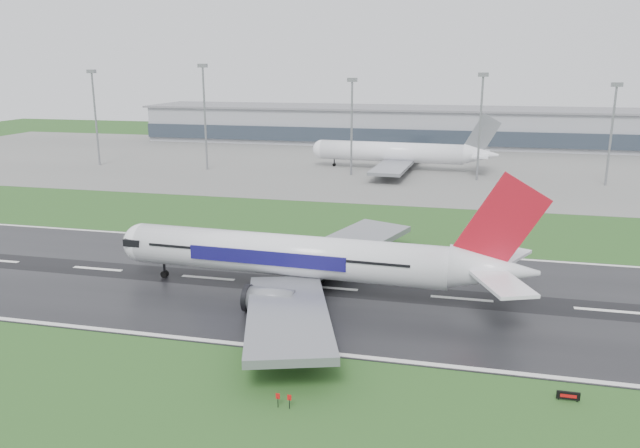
# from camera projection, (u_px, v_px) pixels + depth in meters

# --- Properties ---
(ground) EXTENTS (520.00, 520.00, 0.00)m
(ground) POSITION_uv_depth(u_px,v_px,m) (329.00, 288.00, 94.90)
(ground) COLOR #214A1B
(ground) RESTS_ON ground
(runway) EXTENTS (400.00, 45.00, 0.10)m
(runway) POSITION_uv_depth(u_px,v_px,m) (329.00, 288.00, 94.89)
(runway) COLOR black
(runway) RESTS_ON ground
(apron) EXTENTS (400.00, 130.00, 0.08)m
(apron) POSITION_uv_depth(u_px,v_px,m) (407.00, 165.00, 212.70)
(apron) COLOR slate
(apron) RESTS_ON ground
(terminal) EXTENTS (240.00, 36.00, 15.00)m
(terminal) POSITION_uv_depth(u_px,v_px,m) (420.00, 127.00, 267.39)
(terminal) COLOR gray
(terminal) RESTS_ON ground
(main_airliner) EXTENTS (66.11, 63.21, 18.79)m
(main_airliner) POSITION_uv_depth(u_px,v_px,m) (314.00, 232.00, 90.65)
(main_airliner) COLOR white
(main_airliner) RESTS_ON runway
(parked_airliner) EXTENTS (65.43, 61.43, 18.17)m
(parked_airliner) POSITION_uv_depth(u_px,v_px,m) (399.00, 142.00, 200.63)
(parked_airliner) COLOR white
(parked_airliner) RESTS_ON apron
(runway_sign) EXTENTS (2.30, 0.26, 1.04)m
(runway_sign) POSITION_uv_depth(u_px,v_px,m) (568.00, 396.00, 62.99)
(runway_sign) COLOR black
(runway_sign) RESTS_ON ground
(floodmast_0) EXTENTS (0.64, 0.64, 30.80)m
(floodmast_0) POSITION_uv_depth(u_px,v_px,m) (96.00, 120.00, 208.11)
(floodmast_0) COLOR gray
(floodmast_0) RESTS_ON ground
(floodmast_1) EXTENTS (0.64, 0.64, 32.66)m
(floodmast_1) POSITION_uv_depth(u_px,v_px,m) (205.00, 120.00, 199.08)
(floodmast_1) COLOR gray
(floodmast_1) RESTS_ON ground
(floodmast_2) EXTENTS (0.64, 0.64, 28.51)m
(floodmast_2) POSITION_uv_depth(u_px,v_px,m) (352.00, 129.00, 188.90)
(floodmast_2) COLOR gray
(floodmast_2) RESTS_ON ground
(floodmast_3) EXTENTS (0.64, 0.64, 30.16)m
(floodmast_3) POSITION_uv_depth(u_px,v_px,m) (480.00, 130.00, 180.23)
(floodmast_3) COLOR gray
(floodmast_3) RESTS_ON ground
(floodmast_4) EXTENTS (0.64, 0.64, 27.62)m
(floodmast_4) POSITION_uv_depth(u_px,v_px,m) (611.00, 137.00, 172.62)
(floodmast_4) COLOR gray
(floodmast_4) RESTS_ON ground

